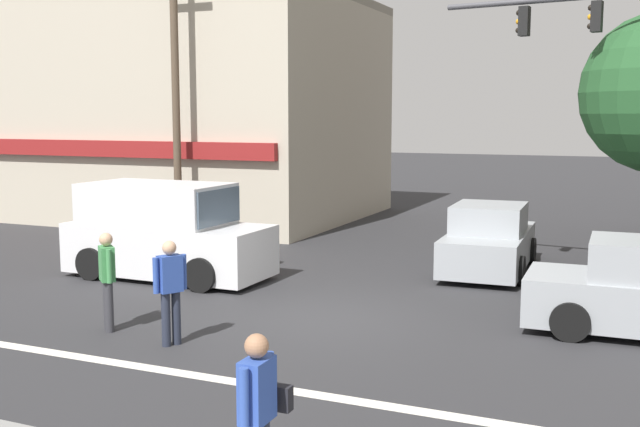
% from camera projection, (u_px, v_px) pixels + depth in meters
% --- Properties ---
extents(ground_plane, '(120.00, 120.00, 0.00)m').
position_uv_depth(ground_plane, '(323.00, 317.00, 13.43)').
color(ground_plane, '#2B2B2D').
extents(lane_marking_stripe, '(9.00, 0.24, 0.01)m').
position_uv_depth(lane_marking_stripe, '(222.00, 380.00, 10.25)').
color(lane_marking_stripe, silver).
rests_on(lane_marking_stripe, ground).
extents(building_left_block, '(13.25, 9.45, 7.67)m').
position_uv_depth(building_left_block, '(180.00, 110.00, 27.41)').
color(building_left_block, '#B7AD99').
rests_on(building_left_block, ground).
extents(utility_pole_near_left, '(1.40, 0.22, 7.96)m').
position_uv_depth(utility_pole_near_left, '(176.00, 97.00, 21.14)').
color(utility_pole_near_left, brown).
rests_on(utility_pole_near_left, ground).
extents(traffic_light_mast, '(4.86, 0.77, 6.20)m').
position_uv_depth(traffic_light_mast, '(631.00, 86.00, 14.63)').
color(traffic_light_mast, '#47474C').
rests_on(traffic_light_mast, ground).
extents(sedan_crossing_leftbound, '(2.01, 4.17, 1.58)m').
position_uv_depth(sedan_crossing_leftbound, '(489.00, 241.00, 17.37)').
color(sedan_crossing_leftbound, '#999EA3').
rests_on(sedan_crossing_leftbound, ground).
extents(van_approaching_near, '(4.62, 2.08, 2.11)m').
position_uv_depth(van_approaching_near, '(165.00, 233.00, 16.69)').
color(van_approaching_near, silver).
rests_on(van_approaching_near, ground).
extents(pedestrian_foreground_with_bag, '(0.29, 0.67, 1.67)m').
position_uv_depth(pedestrian_foreground_with_bag, '(259.00, 410.00, 6.74)').
color(pedestrian_foreground_with_bag, '#232838').
rests_on(pedestrian_foreground_with_bag, ground).
extents(pedestrian_mid_crossing, '(0.37, 0.51, 1.67)m').
position_uv_depth(pedestrian_mid_crossing, '(170.00, 286.00, 11.69)').
color(pedestrian_mid_crossing, '#232838').
rests_on(pedestrian_mid_crossing, ground).
extents(pedestrian_far_side, '(0.45, 0.41, 1.67)m').
position_uv_depth(pedestrian_far_side, '(107.00, 275.00, 12.49)').
color(pedestrian_far_side, '#333338').
rests_on(pedestrian_far_side, ground).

